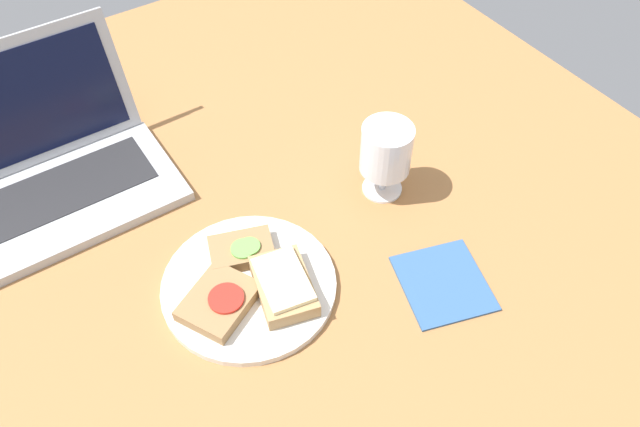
{
  "coord_description": "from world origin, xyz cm",
  "views": [
    {
      "loc": [
        -24.75,
        -53.39,
        76.7
      ],
      "look_at": [
        7.51,
        -4.44,
        8.0
      ],
      "focal_mm": 35.0,
      "sensor_mm": 36.0,
      "label": 1
    }
  ],
  "objects_px": {
    "sandwich_with_cucumber": "(242,250)",
    "sandwich_with_tomato": "(219,301)",
    "plate": "(249,285)",
    "napkin": "(443,283)",
    "wine_glass": "(386,153)",
    "laptop": "(49,168)",
    "sandwich_with_cheese": "(283,285)"
  },
  "relations": [
    {
      "from": "plate",
      "to": "napkin",
      "type": "relative_size",
      "value": 1.93
    },
    {
      "from": "laptop",
      "to": "napkin",
      "type": "relative_size",
      "value": 2.74
    },
    {
      "from": "plate",
      "to": "sandwich_with_tomato",
      "type": "relative_size",
      "value": 1.97
    },
    {
      "from": "sandwich_with_cucumber",
      "to": "sandwich_with_cheese",
      "type": "height_order",
      "value": "sandwich_with_cheese"
    },
    {
      "from": "sandwich_with_cucumber",
      "to": "laptop",
      "type": "distance_m",
      "value": 0.34
    },
    {
      "from": "wine_glass",
      "to": "laptop",
      "type": "bearing_deg",
      "value": 146.44
    },
    {
      "from": "sandwich_with_cheese",
      "to": "napkin",
      "type": "relative_size",
      "value": 0.98
    },
    {
      "from": "plate",
      "to": "sandwich_with_cucumber",
      "type": "xyz_separation_m",
      "value": [
        0.02,
        0.05,
        0.02
      ]
    },
    {
      "from": "plate",
      "to": "wine_glass",
      "type": "xyz_separation_m",
      "value": [
        0.27,
        0.05,
        0.08
      ]
    },
    {
      "from": "napkin",
      "to": "plate",
      "type": "bearing_deg",
      "value": 147.89
    },
    {
      "from": "napkin",
      "to": "sandwich_with_cucumber",
      "type": "bearing_deg",
      "value": 138.0
    },
    {
      "from": "sandwich_with_cucumber",
      "to": "laptop",
      "type": "height_order",
      "value": "laptop"
    },
    {
      "from": "sandwich_with_tomato",
      "to": "plate",
      "type": "bearing_deg",
      "value": 12.07
    },
    {
      "from": "sandwich_with_cucumber",
      "to": "wine_glass",
      "type": "distance_m",
      "value": 0.26
    },
    {
      "from": "sandwich_with_cucumber",
      "to": "sandwich_with_tomato",
      "type": "xyz_separation_m",
      "value": [
        -0.07,
        -0.06,
        -0.0
      ]
    },
    {
      "from": "wine_glass",
      "to": "laptop",
      "type": "relative_size",
      "value": 0.37
    },
    {
      "from": "sandwich_with_tomato",
      "to": "sandwich_with_cheese",
      "type": "height_order",
      "value": "sandwich_with_cheese"
    },
    {
      "from": "plate",
      "to": "sandwich_with_cheese",
      "type": "height_order",
      "value": "sandwich_with_cheese"
    },
    {
      "from": "sandwich_with_cucumber",
      "to": "laptop",
      "type": "relative_size",
      "value": 0.3
    },
    {
      "from": "wine_glass",
      "to": "napkin",
      "type": "distance_m",
      "value": 0.21
    },
    {
      "from": "plate",
      "to": "wine_glass",
      "type": "distance_m",
      "value": 0.29
    },
    {
      "from": "plate",
      "to": "sandwich_with_cucumber",
      "type": "relative_size",
      "value": 2.33
    },
    {
      "from": "sandwich_with_tomato",
      "to": "napkin",
      "type": "bearing_deg",
      "value": -25.57
    },
    {
      "from": "sandwich_with_tomato",
      "to": "napkin",
      "type": "xyz_separation_m",
      "value": [
        0.28,
        -0.14,
        -0.02
      ]
    },
    {
      "from": "sandwich_with_tomato",
      "to": "wine_glass",
      "type": "relative_size",
      "value": 0.98
    },
    {
      "from": "plate",
      "to": "napkin",
      "type": "height_order",
      "value": "plate"
    },
    {
      "from": "sandwich_with_cheese",
      "to": "laptop",
      "type": "height_order",
      "value": "laptop"
    },
    {
      "from": "sandwich_with_cucumber",
      "to": "sandwich_with_cheese",
      "type": "xyz_separation_m",
      "value": [
        0.02,
        -0.09,
        0.0
      ]
    },
    {
      "from": "plate",
      "to": "wine_glass",
      "type": "bearing_deg",
      "value": 10.14
    },
    {
      "from": "sandwich_with_cheese",
      "to": "napkin",
      "type": "distance_m",
      "value": 0.23
    },
    {
      "from": "plate",
      "to": "sandwich_with_tomato",
      "type": "bearing_deg",
      "value": -167.93
    },
    {
      "from": "plate",
      "to": "sandwich_with_tomato",
      "type": "height_order",
      "value": "sandwich_with_tomato"
    }
  ]
}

